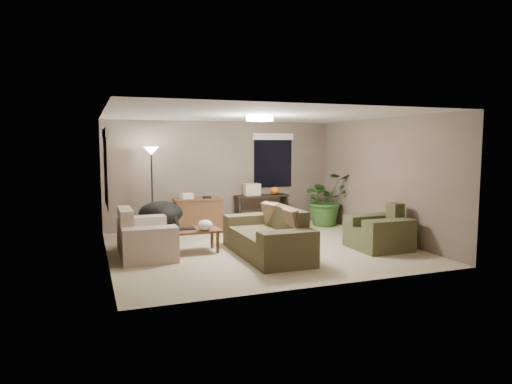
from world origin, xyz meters
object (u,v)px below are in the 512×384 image
object	(u,v)px
main_sofa	(269,239)
coffee_table	(192,233)
console_table	(261,208)
loveseat	(144,239)
cat_scratching_post	(359,228)
papasan_chair	(161,217)
armchair	(379,233)
desk	(198,215)
floor_lamp	(151,161)
houseplant	(326,205)

from	to	relation	value
main_sofa	coffee_table	world-z (taller)	main_sofa
main_sofa	console_table	bearing A→B (deg)	71.36
loveseat	coffee_table	distance (m)	0.86
cat_scratching_post	papasan_chair	bearing A→B (deg)	161.01
console_table	papasan_chair	distance (m)	2.64
armchair	console_table	bearing A→B (deg)	111.60
armchair	coffee_table	distance (m)	3.49
loveseat	desk	world-z (taller)	loveseat
papasan_chair	cat_scratching_post	size ratio (longest dim) A/B	2.15
main_sofa	cat_scratching_post	bearing A→B (deg)	15.91
floor_lamp	desk	bearing A→B (deg)	5.48
coffee_table	floor_lamp	world-z (taller)	floor_lamp
floor_lamp	cat_scratching_post	world-z (taller)	floor_lamp
loveseat	coffee_table	xyz separation A→B (m)	(0.85, -0.12, 0.06)
console_table	papasan_chair	world-z (taller)	papasan_chair
loveseat	houseplant	distance (m)	4.76
main_sofa	coffee_table	size ratio (longest dim) A/B	2.20
desk	main_sofa	bearing A→B (deg)	-76.16
floor_lamp	houseplant	distance (m)	4.25
armchair	cat_scratching_post	xyz separation A→B (m)	(0.16, 0.92, -0.08)
cat_scratching_post	coffee_table	bearing A→B (deg)	179.86
armchair	cat_scratching_post	bearing A→B (deg)	79.85
coffee_table	floor_lamp	xyz separation A→B (m)	(-0.45, 1.89, 1.24)
desk	papasan_chair	xyz separation A→B (m)	(-0.93, -0.66, 0.09)
houseplant	loveseat	bearing A→B (deg)	-161.33
papasan_chair	cat_scratching_post	bearing A→B (deg)	-18.99
loveseat	houseplant	bearing A→B (deg)	18.67
console_table	houseplant	xyz separation A→B (m)	(1.49, -0.48, 0.06)
coffee_table	papasan_chair	world-z (taller)	papasan_chair
armchair	main_sofa	bearing A→B (deg)	173.07
loveseat	armchair	size ratio (longest dim) A/B	1.60
desk	floor_lamp	world-z (taller)	floor_lamp
main_sofa	papasan_chair	size ratio (longest dim) A/B	2.04
main_sofa	desk	world-z (taller)	main_sofa
coffee_table	cat_scratching_post	distance (m)	3.53
main_sofa	armchair	world-z (taller)	same
loveseat	floor_lamp	size ratio (longest dim) A/B	0.84
armchair	papasan_chair	size ratio (longest dim) A/B	0.93
main_sofa	armchair	xyz separation A→B (m)	(2.14, -0.26, 0.00)
loveseat	houseplant	xyz separation A→B (m)	(4.50, 1.52, 0.20)
main_sofa	cat_scratching_post	size ratio (longest dim) A/B	4.40
papasan_chair	floor_lamp	world-z (taller)	floor_lamp
desk	papasan_chair	world-z (taller)	papasan_chair
loveseat	floor_lamp	distance (m)	2.24
armchair	desk	size ratio (longest dim) A/B	0.91
armchair	papasan_chair	world-z (taller)	armchair
cat_scratching_post	floor_lamp	bearing A→B (deg)	154.48
armchair	cat_scratching_post	world-z (taller)	armchair
coffee_table	armchair	bearing A→B (deg)	-15.38
loveseat	floor_lamp	xyz separation A→B (m)	(0.40, 1.77, 1.30)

